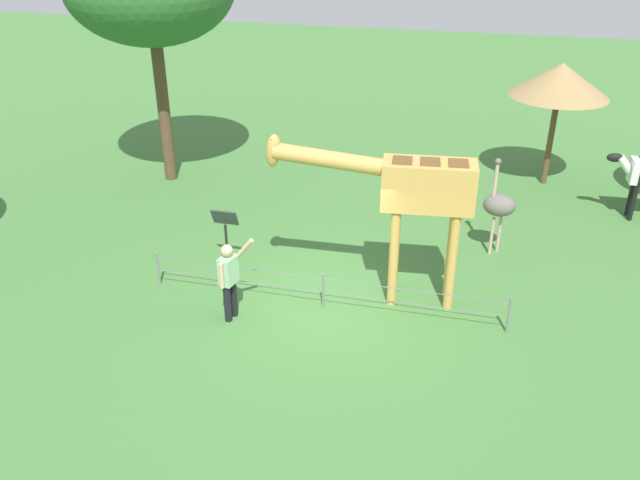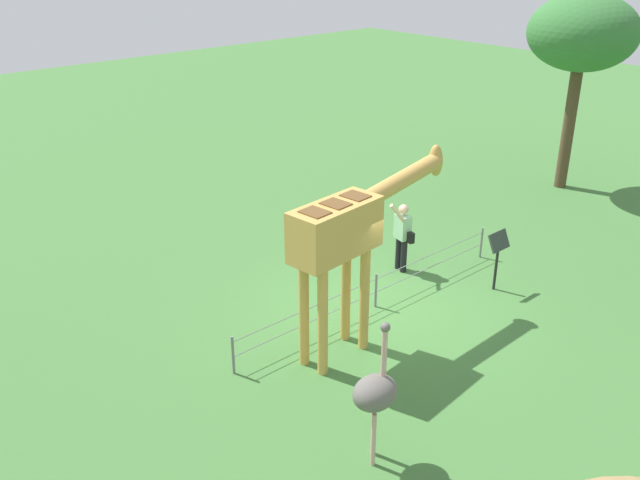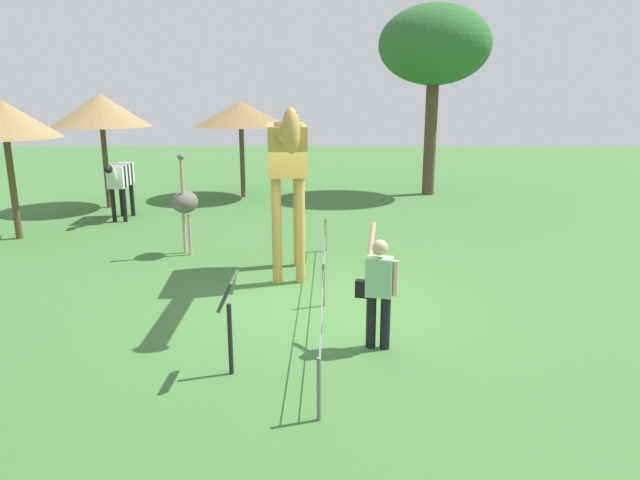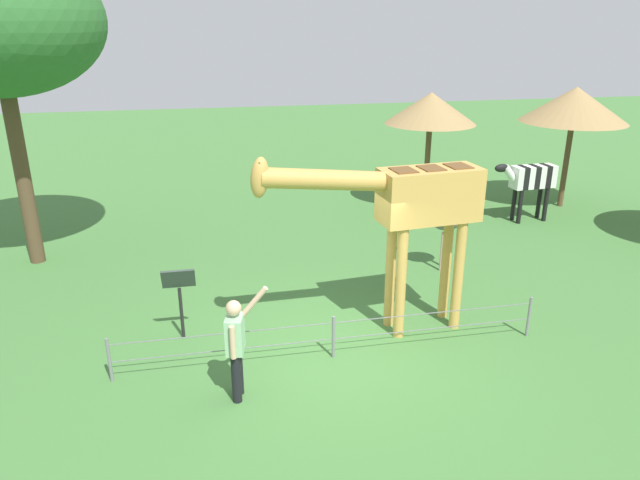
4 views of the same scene
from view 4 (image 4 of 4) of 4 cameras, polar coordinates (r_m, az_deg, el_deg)
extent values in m
plane|color=#427538|center=(9.96, 1.20, -11.08)|extent=(60.00, 60.00, 0.00)
cylinder|color=gold|center=(10.13, 7.85, -4.21)|extent=(0.18, 0.18, 2.03)
cylinder|color=gold|center=(10.49, 6.85, -3.25)|extent=(0.18, 0.18, 2.03)
cylinder|color=gold|center=(10.61, 13.27, -3.40)|extent=(0.18, 0.18, 2.03)
cylinder|color=gold|center=(10.96, 12.13, -2.51)|extent=(0.18, 0.18, 2.03)
cube|color=gold|center=(10.04, 10.59, 4.34)|extent=(1.76, 0.86, 0.90)
cube|color=brown|center=(9.70, 8.13, 6.74)|extent=(0.40, 0.47, 0.02)
cube|color=brown|center=(9.92, 10.77, 6.89)|extent=(0.40, 0.47, 0.02)
cube|color=brown|center=(10.16, 13.29, 7.02)|extent=(0.40, 0.47, 0.02)
cylinder|color=gold|center=(9.27, 1.12, 5.87)|extent=(2.34, 0.55, 0.57)
ellipsoid|color=gold|center=(8.96, -5.88, 6.05)|extent=(0.37, 0.29, 0.67)
cylinder|color=brown|center=(8.85, -5.88, 7.08)|extent=(0.05, 0.05, 0.14)
cylinder|color=brown|center=(8.97, -5.96, 7.26)|extent=(0.05, 0.05, 0.14)
cylinder|color=black|center=(8.93, -7.94, -12.44)|extent=(0.14, 0.14, 0.78)
cylinder|color=black|center=(8.77, -8.13, -13.15)|extent=(0.14, 0.14, 0.78)
cube|color=#93C699|center=(8.51, -8.26, -9.05)|extent=(0.31, 0.40, 0.55)
sphere|color=#D8AD8C|center=(8.31, -8.41, -6.56)|extent=(0.22, 0.22, 0.22)
cylinder|color=#D8AD8C|center=(8.40, -6.41, -5.95)|extent=(0.41, 0.16, 0.48)
cylinder|color=#D8AD8C|center=(8.32, -8.49, -9.82)|extent=(0.08, 0.08, 0.50)
cube|color=black|center=(8.79, -8.31, -9.32)|extent=(0.16, 0.22, 0.24)
cylinder|color=black|center=(16.85, 18.86, 3.09)|extent=(0.12, 0.12, 0.95)
cylinder|color=black|center=(17.08, 18.31, 3.39)|extent=(0.12, 0.12, 0.95)
cylinder|color=black|center=(17.30, 21.07, 3.25)|extent=(0.12, 0.12, 0.95)
cylinder|color=black|center=(17.53, 20.51, 3.54)|extent=(0.12, 0.12, 0.95)
cube|color=silver|center=(17.28, 21.42, 5.87)|extent=(0.20, 0.45, 0.60)
cube|color=black|center=(17.18, 20.96, 5.85)|extent=(0.20, 0.45, 0.60)
cube|color=silver|center=(17.09, 20.49, 5.83)|extent=(0.20, 0.45, 0.60)
cube|color=black|center=(16.99, 20.01, 5.81)|extent=(0.20, 0.45, 0.60)
cube|color=silver|center=(16.89, 19.53, 5.79)|extent=(0.20, 0.45, 0.60)
cube|color=black|center=(16.80, 19.04, 5.77)|extent=(0.20, 0.45, 0.60)
cube|color=silver|center=(16.70, 18.55, 5.75)|extent=(0.20, 0.45, 0.60)
cylinder|color=silver|center=(16.54, 17.92, 6.22)|extent=(0.45, 0.23, 0.47)
ellipsoid|color=black|center=(16.37, 17.24, 6.70)|extent=(0.41, 0.21, 0.22)
cylinder|color=#CC9E93|center=(13.17, 11.76, -1.13)|extent=(0.07, 0.07, 0.90)
cylinder|color=#CC9E93|center=(13.37, 12.13, -0.83)|extent=(0.07, 0.07, 0.90)
ellipsoid|color=#66605B|center=(13.02, 12.18, 2.01)|extent=(0.70, 0.56, 0.49)
cylinder|color=#CC9E93|center=(12.80, 11.75, 4.30)|extent=(0.08, 0.08, 0.80)
sphere|color=#66605B|center=(12.69, 11.89, 6.25)|extent=(0.14, 0.14, 0.14)
cylinder|color=brown|center=(17.50, 10.35, 7.08)|extent=(0.16, 0.16, 2.47)
cone|color=#997A4C|center=(17.20, 10.71, 12.49)|extent=(2.58, 2.58, 0.87)
cylinder|color=brown|center=(18.73, 22.76, 6.74)|extent=(0.16, 0.16, 2.50)
cone|color=#997A4C|center=(18.44, 23.52, 11.98)|extent=(2.96, 2.96, 0.98)
cylinder|color=brown|center=(14.49, -26.87, 5.34)|extent=(0.33, 0.33, 3.92)
cylinder|color=black|center=(10.50, -13.31, -6.93)|extent=(0.06, 0.06, 0.95)
cube|color=#333D38|center=(10.22, -13.60, -3.67)|extent=(0.56, 0.21, 0.38)
cylinder|color=slate|center=(10.94, 19.63, -7.04)|extent=(0.05, 0.05, 0.75)
cylinder|color=slate|center=(9.71, 1.31, -9.41)|extent=(0.05, 0.05, 0.75)
cylinder|color=slate|center=(9.66, -19.79, -10.93)|extent=(0.05, 0.05, 0.75)
cube|color=slate|center=(9.58, 1.32, -8.05)|extent=(7.00, 0.01, 0.01)
cube|color=slate|center=(9.73, 1.30, -9.60)|extent=(7.00, 0.01, 0.01)
camera|label=1|loc=(5.45, 113.02, 14.38)|focal=37.10mm
camera|label=2|loc=(20.00, 23.77, 24.43)|focal=38.90mm
camera|label=3|loc=(11.00, -52.70, 3.47)|focal=32.29mm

